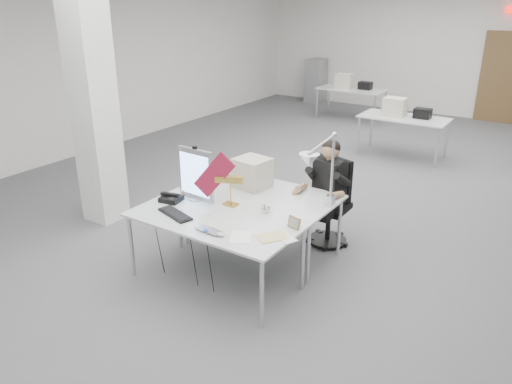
% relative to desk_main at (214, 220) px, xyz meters
% --- Properties ---
extents(room_shell, '(10.04, 14.04, 3.24)m').
position_rel_desk_main_xyz_m(room_shell, '(0.04, 2.63, 0.95)').
color(room_shell, '#525254').
rests_on(room_shell, ground).
extents(desk_main, '(1.80, 0.90, 0.02)m').
position_rel_desk_main_xyz_m(desk_main, '(0.00, 0.00, 0.00)').
color(desk_main, silver).
rests_on(desk_main, room_shell).
extents(desk_second, '(1.80, 0.90, 0.02)m').
position_rel_desk_main_xyz_m(desk_second, '(0.00, 0.90, 0.00)').
color(desk_second, silver).
rests_on(desk_second, room_shell).
extents(bg_desk_a, '(1.60, 0.80, 0.02)m').
position_rel_desk_main_xyz_m(bg_desk_a, '(0.20, 5.50, 0.00)').
color(bg_desk_a, silver).
rests_on(bg_desk_a, room_shell).
extents(bg_desk_b, '(1.60, 0.80, 0.02)m').
position_rel_desk_main_xyz_m(bg_desk_b, '(-1.80, 7.70, 0.00)').
color(bg_desk_b, silver).
rests_on(bg_desk_b, room_shell).
extents(filing_cabinet, '(0.45, 0.55, 1.20)m').
position_rel_desk_main_xyz_m(filing_cabinet, '(-3.50, 9.15, -0.14)').
color(filing_cabinet, gray).
rests_on(filing_cabinet, room_shell).
extents(office_chair, '(0.70, 0.70, 1.11)m').
position_rel_desk_main_xyz_m(office_chair, '(0.60, 1.50, -0.19)').
color(office_chair, black).
rests_on(office_chair, room_shell).
extents(seated_person, '(0.67, 0.74, 0.91)m').
position_rel_desk_main_xyz_m(seated_person, '(0.60, 1.45, 0.16)').
color(seated_person, black).
rests_on(seated_person, office_chair).
extents(monitor, '(0.47, 0.07, 0.58)m').
position_rel_desk_main_xyz_m(monitor, '(-0.49, 0.32, 0.30)').
color(monitor, '#A6A6AB').
rests_on(monitor, desk_main).
extents(pennant, '(0.50, 0.11, 0.55)m').
position_rel_desk_main_xyz_m(pennant, '(-0.20, 0.29, 0.36)').
color(pennant, maroon).
rests_on(pennant, monitor).
extents(keyboard, '(0.48, 0.28, 0.02)m').
position_rel_desk_main_xyz_m(keyboard, '(-0.39, -0.15, 0.02)').
color(keyboard, black).
rests_on(keyboard, desk_main).
extents(laptop, '(0.30, 0.21, 0.02)m').
position_rel_desk_main_xyz_m(laptop, '(0.14, -0.30, 0.02)').
color(laptop, '#A5A6AA').
rests_on(laptop, desk_main).
extents(mouse, '(0.11, 0.09, 0.04)m').
position_rel_desk_main_xyz_m(mouse, '(0.29, -0.28, 0.03)').
color(mouse, '#AFAFB3').
rests_on(mouse, desk_main).
extents(bankers_lamp, '(0.30, 0.22, 0.31)m').
position_rel_desk_main_xyz_m(bankers_lamp, '(-0.06, 0.38, 0.17)').
color(bankers_lamp, gold).
rests_on(bankers_lamp, desk_main).
extents(desk_phone, '(0.25, 0.24, 0.06)m').
position_rel_desk_main_xyz_m(desk_phone, '(-0.68, 0.11, 0.04)').
color(desk_phone, black).
rests_on(desk_phone, desk_main).
extents(picture_frame_left, '(0.15, 0.09, 0.11)m').
position_rel_desk_main_xyz_m(picture_frame_left, '(-0.61, 0.33, 0.07)').
color(picture_frame_left, '#AC834A').
rests_on(picture_frame_left, desk_main).
extents(picture_frame_right, '(0.16, 0.08, 0.12)m').
position_rel_desk_main_xyz_m(picture_frame_right, '(0.80, 0.26, 0.07)').
color(picture_frame_right, '#A07044').
rests_on(picture_frame_right, desk_main).
extents(desk_clock, '(0.10, 0.04, 0.10)m').
position_rel_desk_main_xyz_m(desk_clock, '(0.36, 0.42, 0.06)').
color(desk_clock, silver).
rests_on(desk_clock, desk_main).
extents(paper_stack_a, '(0.30, 0.33, 0.01)m').
position_rel_desk_main_xyz_m(paper_stack_a, '(0.47, -0.19, 0.02)').
color(paper_stack_a, white).
rests_on(paper_stack_a, desk_main).
extents(paper_stack_b, '(0.32, 0.34, 0.01)m').
position_rel_desk_main_xyz_m(paper_stack_b, '(0.72, -0.03, 0.02)').
color(paper_stack_b, '#E1CC87').
rests_on(paper_stack_b, desk_main).
extents(paper_stack_c, '(0.23, 0.21, 0.01)m').
position_rel_desk_main_xyz_m(paper_stack_c, '(0.85, 0.02, 0.02)').
color(paper_stack_c, white).
rests_on(paper_stack_c, desk_main).
extents(beige_monitor, '(0.42, 0.40, 0.36)m').
position_rel_desk_main_xyz_m(beige_monitor, '(-0.17, 0.97, 0.19)').
color(beige_monitor, '#BCAF9B').
rests_on(beige_monitor, desk_second).
extents(architect_lamp, '(0.54, 0.82, 1.00)m').
position_rel_desk_main_xyz_m(architect_lamp, '(0.85, 0.72, 0.51)').
color(architect_lamp, silver).
rests_on(architect_lamp, desk_second).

